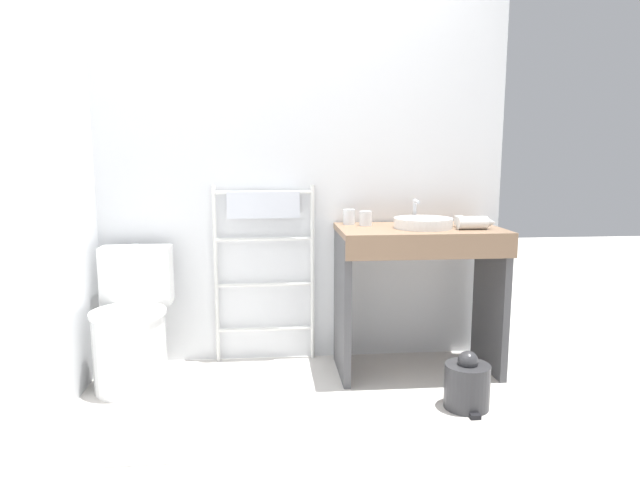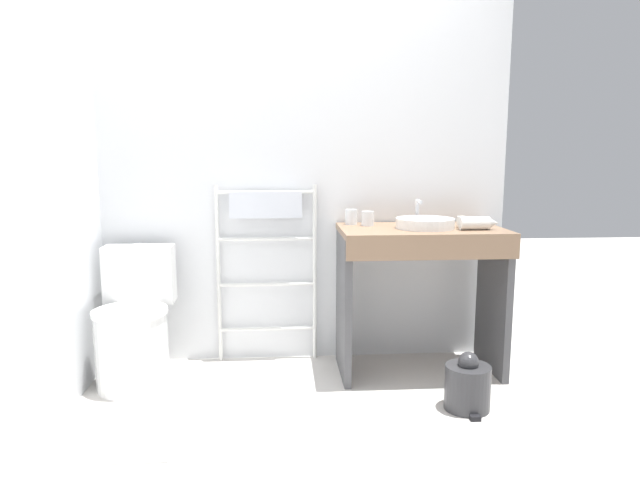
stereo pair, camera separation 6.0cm
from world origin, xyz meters
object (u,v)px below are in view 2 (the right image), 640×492
cup_near_wall (351,217)px  trash_bin (467,385)px  hair_dryer (476,223)px  sink_basin (425,223)px  towel_radiator (266,235)px  cup_near_edge (368,219)px  toilet (134,330)px

cup_near_wall → trash_bin: cup_near_wall is taller
hair_dryer → trash_bin: (-0.15, -0.42, -0.77)m
sink_basin → hair_dryer: bearing=-15.2°
towel_radiator → cup_near_wall: towel_radiator is taller
sink_basin → trash_bin: bearing=-77.2°
sink_basin → hair_dryer: (0.27, -0.07, 0.01)m
towel_radiator → sink_basin: towel_radiator is taller
sink_basin → cup_near_edge: cup_near_edge is taller
towel_radiator → sink_basin: bearing=-16.5°
cup_near_wall → hair_dryer: size_ratio=0.41×
toilet → cup_near_edge: bearing=7.3°
cup_near_wall → sink_basin: bearing=-26.5°
cup_near_wall → cup_near_edge: 0.11m
toilet → sink_basin: 1.73m
toilet → hair_dryer: size_ratio=3.50×
cup_near_wall → hair_dryer: bearing=-22.2°
sink_basin → cup_near_edge: size_ratio=3.90×
toilet → cup_near_wall: (1.24, 0.24, 0.59)m
hair_dryer → trash_bin: hair_dryer is taller
cup_near_edge → toilet: bearing=-172.7°
towel_radiator → cup_near_wall: size_ratio=12.08×
cup_near_edge → hair_dryer: 0.61m
trash_bin → towel_radiator: bearing=143.1°
sink_basin → trash_bin: (0.11, -0.49, -0.76)m
towel_radiator → toilet: bearing=-157.4°
hair_dryer → sink_basin: bearing=164.8°
sink_basin → toilet: bearing=-178.7°
sink_basin → trash_bin: size_ratio=1.11×
towel_radiator → cup_near_edge: towel_radiator is taller
cup_near_wall → towel_radiator: bearing=172.2°
towel_radiator → cup_near_wall: bearing=-7.8°
cup_near_wall → toilet: bearing=-169.2°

